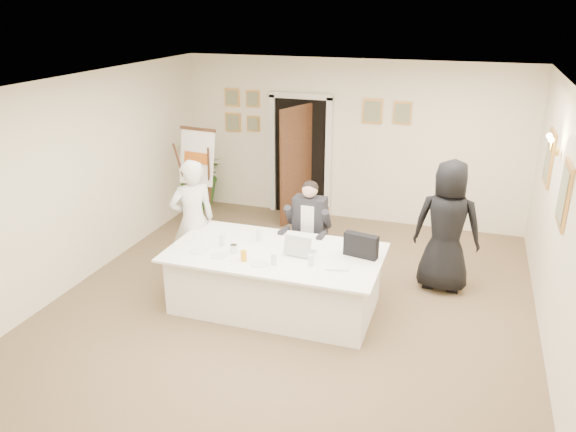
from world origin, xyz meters
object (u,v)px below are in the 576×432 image
at_px(conference_table, 275,279).
at_px(steel_jug, 234,249).
at_px(flip_chart, 202,187).
at_px(paper_stack, 337,267).
at_px(standing_woman, 447,227).
at_px(standing_man, 193,220).
at_px(seated_man, 309,230).
at_px(laptop_bag, 361,245).
at_px(laptop, 301,242).
at_px(potted_palm, 200,174).
at_px(oj_glass, 244,256).

height_order(conference_table, steel_jug, steel_jug).
xyz_separation_m(flip_chart, paper_stack, (2.79, -2.13, -0.03)).
distance_m(standing_woman, paper_stack, 1.81).
height_order(flip_chart, paper_stack, flip_chart).
bearing_deg(flip_chart, standing_man, -67.93).
bearing_deg(seated_man, flip_chart, 157.57).
bearing_deg(flip_chart, laptop_bag, -30.16).
distance_m(seated_man, laptop_bag, 1.18).
height_order(flip_chart, standing_man, flip_chart).
bearing_deg(laptop, standing_woman, 38.49).
bearing_deg(laptop_bag, steel_jug, -154.19).
bearing_deg(standing_man, standing_woman, 148.84).
bearing_deg(potted_palm, flip_chart, -61.22).
bearing_deg(paper_stack, standing_man, 163.78).
bearing_deg(standing_woman, seated_man, 10.42).
bearing_deg(potted_palm, oj_glass, -56.10).
bearing_deg(conference_table, flip_chart, 135.44).
height_order(standing_man, laptop_bag, standing_man).
distance_m(seated_man, paper_stack, 1.34).
bearing_deg(laptop, steel_jug, -157.04).
xyz_separation_m(laptop_bag, steel_jug, (-1.50, -0.39, -0.09)).
distance_m(potted_palm, laptop, 4.25).
bearing_deg(laptop, laptop_bag, 14.22).
relative_size(flip_chart, standing_woman, 0.99).
bearing_deg(conference_table, paper_stack, -13.84).
xyz_separation_m(flip_chart, laptop_bag, (2.99, -1.74, 0.10)).
bearing_deg(laptop_bag, laptop, -158.80).
bearing_deg(steel_jug, paper_stack, -0.13).
bearing_deg(paper_stack, steel_jug, 179.87).
distance_m(paper_stack, steel_jug, 1.31).
xyz_separation_m(standing_man, paper_stack, (2.19, -0.64, -0.07)).
distance_m(conference_table, oj_glass, 0.64).
relative_size(standing_man, paper_stack, 6.39).
distance_m(flip_chart, laptop, 2.93).
distance_m(seated_man, laptop, 0.92).
distance_m(potted_palm, oj_glass, 4.22).
bearing_deg(standing_man, oj_glass, 99.48).
bearing_deg(conference_table, laptop_bag, 10.06).
bearing_deg(paper_stack, flip_chart, 142.69).
bearing_deg(flip_chart, laptop, -39.44).
height_order(standing_woman, laptop_bag, standing_woman).
bearing_deg(steel_jug, laptop_bag, 14.50).
bearing_deg(steel_jug, seated_man, 61.56).
relative_size(standing_man, laptop, 4.77).
bearing_deg(steel_jug, standing_man, 144.33).
relative_size(seated_man, standing_woman, 0.79).
bearing_deg(steel_jug, conference_table, 23.77).
distance_m(conference_table, steel_jug, 0.67).
bearing_deg(steel_jug, standing_woman, 29.69).
relative_size(conference_table, potted_palm, 2.05).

